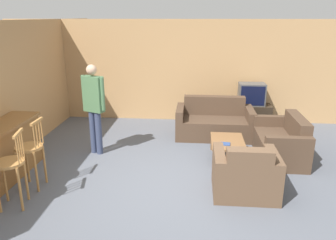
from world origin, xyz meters
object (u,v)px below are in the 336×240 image
Objects in this scene: coffee_table at (228,143)px; tv_unit at (250,115)px; bar_chair_near at (11,167)px; person_by_window at (94,104)px; couch_far at (214,123)px; book_on_table at (225,144)px; armchair_near at (245,175)px; loveseat_right at (282,143)px; bar_chair_mid at (30,152)px; tv at (252,94)px.

coffee_table is 0.95× the size of tv_unit.
bar_chair_near is 0.64× the size of person_by_window.
bar_chair_near is 1.20× the size of coffee_table.
book_on_table is at bearing -84.49° from couch_far.
bar_chair_near is 1.15× the size of tv_unit.
armchair_near is at bearing 10.89° from bar_chair_near.
bar_chair_near is 2.15m from person_by_window.
bar_chair_near is at bearing -153.78° from loveseat_right.
loveseat_right is 1.42× the size of tv_unit.
bar_chair_mid is 3.52m from coffee_table.
bar_chair_mid is at bearing -138.65° from tv_unit.
armchair_near is 3.48m from tv.
loveseat_right is 2.03m from tv.
tv_unit is 1.57× the size of tv.
bar_chair_mid is at bearing -112.63° from person_by_window.
couch_far is at bearing 99.09° from coffee_table.
tv_unit is (0.73, 2.09, -0.05)m from coffee_table.
tv_unit is at bearing 70.80° from coffee_table.
bar_chair_mid is 5.27m from tv.
bar_chair_near reaches higher than couch_far.
tv is (0.56, 3.39, 0.51)m from armchair_near.
bar_chair_mid reaches higher than tv.
bar_chair_near is at bearing -134.33° from tv.
person_by_window is (-2.78, 1.37, 0.71)m from armchair_near.
loveseat_right is at bearing 26.22° from bar_chair_near.
bar_chair_near is at bearing -169.11° from armchair_near.
tv is (3.95, 3.48, 0.21)m from bar_chair_mid.
tv is at bearing 70.77° from coffee_table.
loveseat_right reaches higher than book_on_table.
person_by_window is (0.61, 2.02, 0.41)m from bar_chair_near.
couch_far reaches higher than armchair_near.
tv_unit is (3.95, 4.05, -0.34)m from bar_chair_near.
book_on_table is at bearing -162.74° from loveseat_right.
book_on_table is at bearing 101.48° from armchair_near.
couch_far is 1.73× the size of tv_unit.
couch_far is at bearing 41.28° from bar_chair_mid.
bar_chair_mid is at bearing -156.72° from coffee_table.
couch_far is at bearing -138.40° from tv_unit.
book_on_table is (-1.11, -0.35, 0.08)m from loveseat_right.
loveseat_right is at bearing -80.52° from tv_unit.
tv_unit is at bearing 70.96° from book_on_table.
loveseat_right is 1.06m from coffee_table.
tv is (-0.32, 1.94, 0.51)m from loveseat_right.
armchair_near is at bearing -78.52° from book_on_table.
loveseat_right reaches higher than coffee_table.
tv is at bearing 70.94° from book_on_table.
loveseat_right is 2.23× the size of tv.
armchair_near is 1.32m from coffee_table.
book_on_table is at bearing 20.61° from bar_chair_mid.
tv reaches higher than book_on_table.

